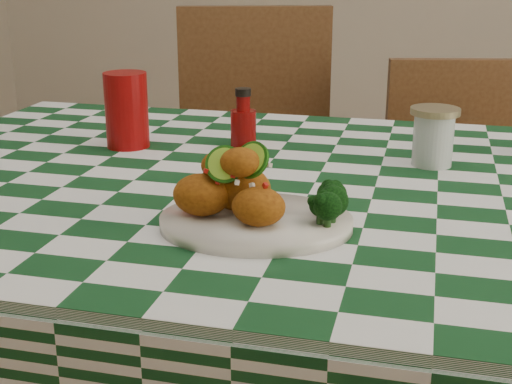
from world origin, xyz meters
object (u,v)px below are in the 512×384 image
(red_tumbler, at_px, (127,110))
(wooden_chair_right, at_px, (466,234))
(fried_chicken_pile, at_px, (242,182))
(ketchup_bottle, at_px, (243,118))
(dining_table, at_px, (310,379))
(mason_jar, at_px, (433,137))
(wooden_chair_left, at_px, (259,190))
(plate, at_px, (256,222))

(red_tumbler, xyz_separation_m, wooden_chair_right, (0.71, 0.56, -0.42))
(fried_chicken_pile, distance_m, ketchup_bottle, 0.45)
(dining_table, height_order, wooden_chair_right, wooden_chair_right)
(red_tumbler, bearing_deg, dining_table, -19.51)
(wooden_chair_right, bearing_deg, red_tumbler, -154.43)
(dining_table, height_order, mason_jar, mason_jar)
(ketchup_bottle, bearing_deg, mason_jar, -7.25)
(fried_chicken_pile, distance_m, red_tumbler, 0.51)
(dining_table, xyz_separation_m, fried_chicken_pile, (-0.07, -0.23, 0.46))
(fried_chicken_pile, height_order, wooden_chair_left, wooden_chair_left)
(mason_jar, bearing_deg, ketchup_bottle, 172.75)
(dining_table, xyz_separation_m, mason_jar, (0.19, 0.16, 0.45))
(wooden_chair_left, height_order, wooden_chair_right, wooden_chair_left)
(red_tumbler, bearing_deg, ketchup_bottle, 14.86)
(ketchup_bottle, bearing_deg, fried_chicken_pile, -75.12)
(plate, relative_size, wooden_chair_right, 0.31)
(fried_chicken_pile, height_order, ketchup_bottle, same)
(dining_table, xyz_separation_m, wooden_chair_left, (-0.29, 0.75, 0.11))
(mason_jar, relative_size, wooden_chair_right, 0.12)
(ketchup_bottle, height_order, wooden_chair_left, wooden_chair_left)
(fried_chicken_pile, height_order, mason_jar, fried_chicken_pile)
(fried_chicken_pile, bearing_deg, mason_jar, 56.58)
(red_tumbler, bearing_deg, mason_jar, 1.19)
(dining_table, height_order, wooden_chair_left, wooden_chair_left)
(dining_table, distance_m, red_tumbler, 0.64)
(wooden_chair_left, distance_m, wooden_chair_right, 0.59)
(dining_table, bearing_deg, wooden_chair_left, 110.80)
(fried_chicken_pile, relative_size, mason_jar, 1.45)
(plate, xyz_separation_m, ketchup_bottle, (-0.14, 0.44, 0.05))
(plate, distance_m, ketchup_bottle, 0.46)
(mason_jar, distance_m, wooden_chair_right, 0.69)
(dining_table, distance_m, fried_chicken_pile, 0.52)
(plate, height_order, wooden_chair_left, wooden_chair_left)
(red_tumbler, bearing_deg, plate, -46.22)
(fried_chicken_pile, distance_m, wooden_chair_left, 1.07)
(fried_chicken_pile, relative_size, red_tumbler, 1.04)
(fried_chicken_pile, relative_size, ketchup_bottle, 1.32)
(fried_chicken_pile, bearing_deg, ketchup_bottle, 104.88)
(red_tumbler, relative_size, ketchup_bottle, 1.27)
(mason_jar, distance_m, wooden_chair_left, 0.83)
(plate, relative_size, mason_jar, 2.56)
(dining_table, height_order, plate, plate)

